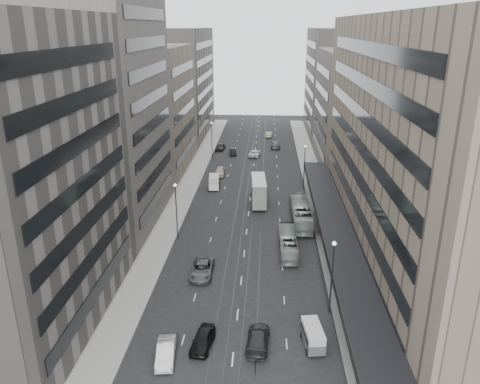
% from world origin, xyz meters
% --- Properties ---
extents(ground, '(220.00, 220.00, 0.00)m').
position_xyz_m(ground, '(0.00, 0.00, 0.00)').
color(ground, black).
rests_on(ground, ground).
extents(sidewalk_right, '(4.00, 125.00, 0.15)m').
position_xyz_m(sidewalk_right, '(12.00, 37.50, 0.07)').
color(sidewalk_right, gray).
rests_on(sidewalk_right, ground).
extents(sidewalk_left, '(4.00, 125.00, 0.15)m').
position_xyz_m(sidewalk_left, '(-12.00, 37.50, 0.07)').
color(sidewalk_left, gray).
rests_on(sidewalk_left, ground).
extents(department_store, '(19.20, 60.00, 30.00)m').
position_xyz_m(department_store, '(21.45, 8.00, 14.95)').
color(department_store, '#786657').
rests_on(department_store, ground).
extents(building_right_mid, '(15.00, 28.00, 24.00)m').
position_xyz_m(building_right_mid, '(21.50, 52.00, 12.00)').
color(building_right_mid, '#47433D').
rests_on(building_right_mid, ground).
extents(building_right_far, '(15.00, 32.00, 28.00)m').
position_xyz_m(building_right_far, '(21.50, 82.00, 14.00)').
color(building_right_far, slate).
rests_on(building_right_far, ground).
extents(building_left_a, '(15.00, 28.00, 30.00)m').
position_xyz_m(building_left_a, '(-21.50, -8.00, 15.00)').
color(building_left_a, slate).
rests_on(building_left_a, ground).
extents(building_left_b, '(15.00, 26.00, 34.00)m').
position_xyz_m(building_left_b, '(-21.50, 19.00, 17.00)').
color(building_left_b, '#47433D').
rests_on(building_left_b, ground).
extents(building_left_c, '(15.00, 28.00, 25.00)m').
position_xyz_m(building_left_c, '(-21.50, 46.00, 12.50)').
color(building_left_c, '#766C5C').
rests_on(building_left_c, ground).
extents(building_left_d, '(15.00, 38.00, 28.00)m').
position_xyz_m(building_left_d, '(-21.50, 79.00, 14.00)').
color(building_left_d, slate).
rests_on(building_left_d, ground).
extents(lamp_right_near, '(0.44, 0.44, 8.32)m').
position_xyz_m(lamp_right_near, '(9.70, -5.00, 5.20)').
color(lamp_right_near, '#262628').
rests_on(lamp_right_near, ground).
extents(lamp_right_far, '(0.44, 0.44, 8.32)m').
position_xyz_m(lamp_right_far, '(9.70, 35.00, 5.20)').
color(lamp_right_far, '#262628').
rests_on(lamp_right_far, ground).
extents(lamp_left_near, '(0.44, 0.44, 8.32)m').
position_xyz_m(lamp_left_near, '(-9.70, 12.00, 5.20)').
color(lamp_left_near, '#262628').
rests_on(lamp_left_near, ground).
extents(lamp_left_far, '(0.44, 0.44, 8.32)m').
position_xyz_m(lamp_left_far, '(-9.70, 55.00, 5.20)').
color(lamp_left_far, '#262628').
rests_on(lamp_left_far, ground).
extents(bus_near, '(2.41, 9.58, 2.66)m').
position_xyz_m(bus_near, '(5.77, 8.85, 1.33)').
color(bus_near, gray).
rests_on(bus_near, ground).
extents(bus_far, '(2.95, 11.82, 3.28)m').
position_xyz_m(bus_far, '(8.10, 18.49, 1.64)').
color(bus_far, gray).
rests_on(bus_far, ground).
extents(double_decker, '(2.94, 8.34, 4.49)m').
position_xyz_m(double_decker, '(1.50, 26.48, 2.42)').
color(double_decker, slate).
rests_on(double_decker, ground).
extents(vw_microbus, '(2.19, 4.06, 2.09)m').
position_xyz_m(vw_microbus, '(7.43, -10.58, 1.16)').
color(vw_microbus, '#4C5153').
rests_on(vw_microbus, ground).
extents(panel_van, '(2.23, 4.11, 2.50)m').
position_xyz_m(panel_van, '(-6.91, 33.87, 1.38)').
color(panel_van, silver).
rests_on(panel_van, ground).
extents(sedan_0, '(2.35, 4.64, 1.52)m').
position_xyz_m(sedan_0, '(-2.97, -11.33, 0.76)').
color(sedan_0, black).
rests_on(sedan_0, ground).
extents(sedan_1, '(2.12, 4.70, 1.50)m').
position_xyz_m(sedan_1, '(-6.08, -13.30, 0.75)').
color(sedan_1, silver).
rests_on(sedan_1, ground).
extents(sedan_2, '(2.67, 5.69, 1.57)m').
position_xyz_m(sedan_2, '(-4.85, 2.03, 0.79)').
color(sedan_2, '#4E4E50').
rests_on(sedan_2, ground).
extents(sedan_3, '(2.45, 5.34, 1.51)m').
position_xyz_m(sedan_3, '(2.27, -10.86, 0.76)').
color(sedan_3, black).
rests_on(sedan_3, ground).
extents(sedan_4, '(2.08, 4.93, 1.66)m').
position_xyz_m(sedan_4, '(-6.64, 42.14, 0.83)').
color(sedan_4, '#BAAC9A').
rests_on(sedan_4, ground).
extents(sedan_5, '(1.97, 4.25, 1.35)m').
position_xyz_m(sedan_5, '(-5.19, 58.23, 0.68)').
color(sedan_5, black).
rests_on(sedan_5, ground).
extents(sedan_6, '(3.09, 5.49, 1.45)m').
position_xyz_m(sedan_6, '(-0.03, 57.30, 0.73)').
color(sedan_6, silver).
rests_on(sedan_6, ground).
extents(sedan_7, '(2.27, 5.58, 1.62)m').
position_xyz_m(sedan_7, '(4.82, 65.35, 0.81)').
color(sedan_7, '#555557').
rests_on(sedan_7, ground).
extents(sedan_8, '(2.48, 4.93, 1.61)m').
position_xyz_m(sedan_8, '(-8.50, 62.40, 0.81)').
color(sedan_8, black).
rests_on(sedan_8, ground).
extents(sedan_9, '(1.69, 4.54, 1.48)m').
position_xyz_m(sedan_9, '(3.20, 77.23, 0.74)').
color(sedan_9, '#A19986').
rests_on(sedan_9, ground).
extents(pedestrian, '(0.74, 0.71, 1.71)m').
position_xyz_m(pedestrian, '(12.71, -10.18, 1.00)').
color(pedestrian, black).
rests_on(pedestrian, sidewalk_right).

